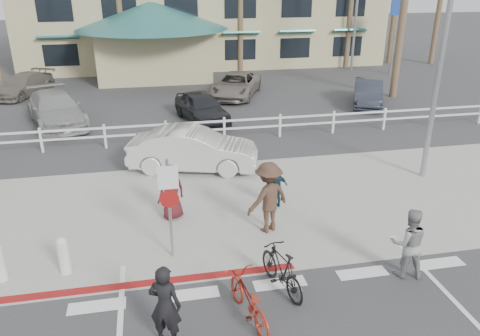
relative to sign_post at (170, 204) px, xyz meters
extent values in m
plane|color=#333335|center=(2.30, -2.20, -1.45)|extent=(140.00, 140.00, 0.00)
cube|color=gray|center=(2.30, 2.30, -1.44)|extent=(22.00, 7.00, 0.01)
cube|color=#333335|center=(2.30, 6.30, -1.45)|extent=(40.00, 5.00, 0.01)
cube|color=#333335|center=(2.30, 15.80, -1.45)|extent=(50.00, 16.00, 0.01)
cube|color=maroon|center=(-0.70, -1.00, -1.44)|extent=(7.00, 0.25, 0.02)
imported|color=maroon|center=(1.35, -2.59, -0.98)|extent=(1.00, 1.89, 0.94)
imported|color=black|center=(-0.29, -2.90, -0.60)|extent=(0.72, 0.61, 1.69)
imported|color=black|center=(2.27, -1.79, -0.93)|extent=(0.91, 1.81, 1.04)
imported|color=gray|center=(5.23, -1.83, -0.60)|extent=(0.97, 0.84, 1.70)
imported|color=#442E21|center=(2.62, 0.78, -0.46)|extent=(1.47, 1.21, 1.99)
imported|color=#102C39|center=(3.21, 2.05, -0.81)|extent=(0.81, 0.54, 1.28)
imported|color=#471419|center=(0.14, 2.00, -0.64)|extent=(0.93, 0.79, 1.62)
imported|color=beige|center=(1.11, 5.48, -0.71)|extent=(4.78, 2.73, 1.49)
imported|color=gray|center=(-4.49, 12.01, -0.71)|extent=(3.57, 5.48, 1.48)
imported|color=black|center=(2.12, 11.24, -0.76)|extent=(2.59, 4.31, 1.37)
imported|color=#262933|center=(11.08, 12.42, -0.79)|extent=(2.93, 4.23, 1.32)
imported|color=#686157|center=(-7.21, 18.15, -0.83)|extent=(3.35, 4.60, 1.24)
imported|color=slate|center=(4.60, 15.62, -0.80)|extent=(3.90, 5.18, 1.31)
camera|label=1|loc=(-0.30, -9.99, 5.06)|focal=35.00mm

